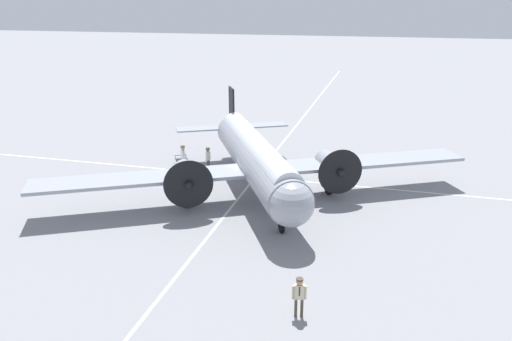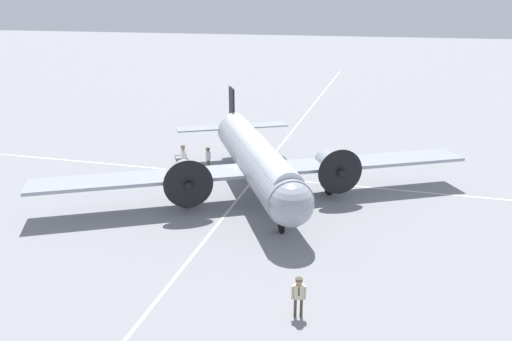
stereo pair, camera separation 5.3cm
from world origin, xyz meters
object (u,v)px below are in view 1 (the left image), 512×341
(ramp_agent, at_px, (183,155))
(suitcase_near_door, at_px, (182,168))
(baggage_cart, at_px, (184,163))
(passenger_boarding, at_px, (208,156))
(airliner_main, at_px, (257,159))
(crew_foreground, at_px, (299,293))

(ramp_agent, relative_size, suitcase_near_door, 3.60)
(ramp_agent, bearing_deg, baggage_cart, 159.90)
(passenger_boarding, distance_m, ramp_agent, 1.82)
(ramp_agent, bearing_deg, suitcase_near_door, -46.37)
(airliner_main, height_order, suitcase_near_door, airliner_main)
(airliner_main, distance_m, crew_foreground, 12.92)
(airliner_main, height_order, passenger_boarding, airliner_main)
(suitcase_near_door, distance_m, baggage_cart, 1.22)
(passenger_boarding, bearing_deg, suitcase_near_door, -64.35)
(passenger_boarding, relative_size, baggage_cart, 0.73)
(airliner_main, height_order, ramp_agent, airliner_main)
(crew_foreground, bearing_deg, suitcase_near_door, -66.95)
(baggage_cart, bearing_deg, crew_foreground, 1.15)
(airliner_main, xyz_separation_m, ramp_agent, (3.47, 6.49, -1.27))
(airliner_main, relative_size, suitcase_near_door, 47.46)
(passenger_boarding, bearing_deg, crew_foreground, 39.47)
(suitcase_near_door, bearing_deg, ramp_agent, -3.41)
(airliner_main, xyz_separation_m, passenger_boarding, (3.82, 4.70, -1.33))
(suitcase_near_door, bearing_deg, passenger_boarding, -72.66)
(passenger_boarding, distance_m, suitcase_near_door, 2.07)
(airliner_main, bearing_deg, crew_foreground, -6.45)
(airliner_main, height_order, crew_foreground, airliner_main)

